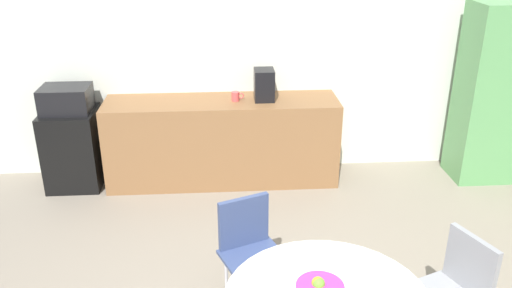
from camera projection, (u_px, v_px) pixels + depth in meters
The scene contains 9 objects.
wall_back at pixel (243, 54), 5.58m from camera, with size 6.00×0.10×2.60m, color silver.
counter_block at pixel (222, 141), 5.58m from camera, with size 2.41×0.60×0.90m, color brown.
mini_fridge at pixel (73, 149), 5.49m from camera, with size 0.54×0.54×0.82m, color black.
microwave at pixel (66, 99), 5.28m from camera, with size 0.48×0.38×0.26m, color black.
locker_cabinet at pixel (490, 94), 5.47m from camera, with size 0.60×0.50×1.88m, color #599959.
chair_gray at pixel (457, 283), 3.30m from camera, with size 0.55×0.55×0.83m.
chair_navy at pixel (249, 242), 3.72m from camera, with size 0.55×0.55×0.83m.
mug_white at pixel (236, 96), 5.38m from camera, with size 0.13×0.08×0.09m.
coffee_maker at pixel (264, 85), 5.36m from camera, with size 0.20×0.24×0.32m, color black.
Camera 1 is at (-0.24, -2.50, 2.63)m, focal length 37.01 mm.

